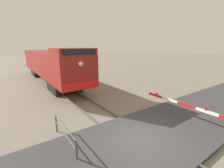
% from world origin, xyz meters
% --- Properties ---
extents(ground_plane, '(160.00, 160.00, 0.00)m').
position_xyz_m(ground_plane, '(0.00, 0.00, 0.00)').
color(ground_plane, slate).
extents(rail_track_left, '(0.08, 80.00, 0.15)m').
position_xyz_m(rail_track_left, '(-0.72, 0.00, 0.07)').
color(rail_track_left, '#59544C').
rests_on(rail_track_left, ground_plane).
extents(rail_track_right, '(0.08, 80.00, 0.15)m').
position_xyz_m(rail_track_right, '(0.72, 0.00, 0.07)').
color(rail_track_right, '#59544C').
rests_on(rail_track_right, ground_plane).
extents(road_surface, '(36.00, 4.69, 0.16)m').
position_xyz_m(road_surface, '(0.00, 0.00, 0.08)').
color(road_surface, '#38383A').
rests_on(road_surface, ground_plane).
extents(locomotive, '(3.03, 18.67, 4.15)m').
position_xyz_m(locomotive, '(0.00, 15.22, 2.19)').
color(locomotive, black).
rests_on(locomotive, ground_plane).
extents(guard_railing, '(0.08, 2.74, 0.95)m').
position_xyz_m(guard_railing, '(-2.83, 1.83, 0.62)').
color(guard_railing, '#4C4742').
rests_on(guard_railing, ground_plane).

